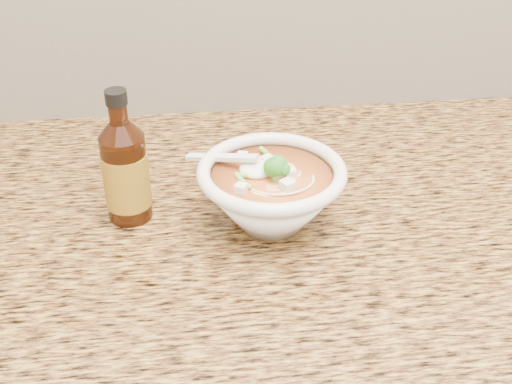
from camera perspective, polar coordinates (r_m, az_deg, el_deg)
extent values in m
cube|color=olive|center=(0.93, 13.15, -1.59)|extent=(4.00, 0.68, 0.04)
cylinder|color=white|center=(0.84, 1.35, -2.48)|extent=(0.08, 0.08, 0.01)
torus|color=white|center=(0.80, 1.42, 1.84)|extent=(0.19, 0.19, 0.02)
torus|color=beige|center=(0.81, 1.55, 1.62)|extent=(0.12, 0.12, 0.00)
torus|color=beige|center=(0.82, 1.72, 1.92)|extent=(0.12, 0.12, 0.00)
torus|color=beige|center=(0.81, 2.04, 1.15)|extent=(0.09, 0.09, 0.00)
torus|color=beige|center=(0.81, 0.36, 1.21)|extent=(0.08, 0.08, 0.00)
torus|color=beige|center=(0.81, 1.30, 1.14)|extent=(0.13, 0.13, 0.00)
torus|color=beige|center=(0.82, 0.80, 1.29)|extent=(0.12, 0.12, 0.00)
torus|color=beige|center=(0.82, 1.24, 1.21)|extent=(0.07, 0.07, 0.00)
cube|color=silver|center=(0.77, 3.40, 0.00)|extent=(0.02, 0.02, 0.02)
cube|color=silver|center=(0.81, 2.42, 1.89)|extent=(0.02, 0.02, 0.02)
cube|color=silver|center=(0.78, 0.84, 0.59)|extent=(0.02, 0.02, 0.02)
cube|color=silver|center=(0.82, 0.09, 2.52)|extent=(0.02, 0.02, 0.02)
cube|color=silver|center=(0.76, 0.41, -0.16)|extent=(0.02, 0.02, 0.01)
cube|color=silver|center=(0.81, 0.12, 1.82)|extent=(0.02, 0.02, 0.01)
cube|color=silver|center=(0.84, 2.28, 3.26)|extent=(0.02, 0.02, 0.01)
ellipsoid|color=#196014|center=(0.79, 1.88, 2.22)|extent=(0.04, 0.04, 0.03)
cylinder|color=#78B244|center=(0.81, -1.29, 2.03)|extent=(0.01, 0.02, 0.01)
cylinder|color=#78B244|center=(0.82, 3.22, 2.20)|extent=(0.02, 0.01, 0.01)
cylinder|color=#78B244|center=(0.78, -0.13, 0.86)|extent=(0.02, 0.01, 0.01)
cylinder|color=#78B244|center=(0.84, 0.81, 3.22)|extent=(0.02, 0.01, 0.01)
ellipsoid|color=white|center=(0.81, 0.02, 2.04)|extent=(0.04, 0.04, 0.02)
cube|color=white|center=(0.83, -3.09, 3.10)|extent=(0.09, 0.06, 0.03)
cylinder|color=#3B1708|center=(0.84, -11.45, 1.27)|extent=(0.06, 0.06, 0.12)
cylinder|color=#3B1708|center=(0.80, -12.17, 6.86)|extent=(0.02, 0.02, 0.02)
cylinder|color=black|center=(0.79, -12.35, 8.23)|extent=(0.03, 0.03, 0.02)
cylinder|color=red|center=(0.84, -11.43, 1.13)|extent=(0.06, 0.06, 0.07)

